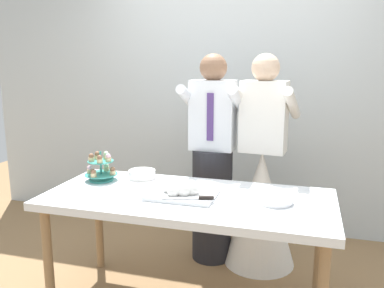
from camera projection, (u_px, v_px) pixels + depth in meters
rear_wall at (233, 78)px, 3.75m from camera, size 5.20×0.10×2.90m
dessert_table at (188, 207)px, 2.52m from camera, size 1.80×0.80×0.78m
cupcake_stand at (101, 168)px, 2.81m from camera, size 0.23×0.23×0.21m
main_cake_tray at (182, 190)px, 2.49m from camera, size 0.43×0.31×0.12m
plate_stack at (275, 199)px, 2.38m from camera, size 0.21×0.21×0.04m
round_cake at (142, 175)px, 2.84m from camera, size 0.24×0.24×0.07m
person_groom at (212, 170)px, 3.19m from camera, size 0.47×0.50×1.66m
person_bride at (261, 194)px, 3.14m from camera, size 0.56×0.56×1.66m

